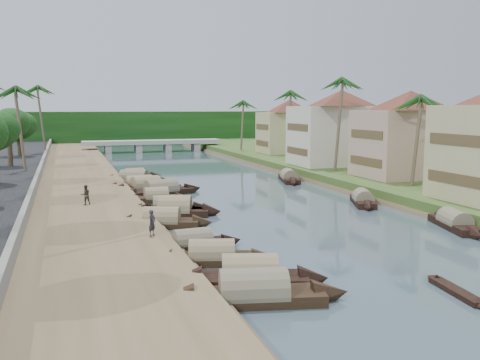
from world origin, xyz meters
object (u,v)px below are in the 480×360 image
object	(u,v)px
bridge	(153,143)
person_near	(152,223)
sampan_1	(250,278)
sampan_0	(253,294)

from	to	relation	value
bridge	person_near	bearing A→B (deg)	-99.06
bridge	person_near	distance (m)	76.93
bridge	sampan_1	world-z (taller)	bridge
person_near	sampan_1	bearing A→B (deg)	-114.77
sampan_1	person_near	bearing A→B (deg)	128.07
sampan_0	sampan_1	size ratio (longest dim) A/B	1.11
bridge	sampan_1	size ratio (longest dim) A/B	3.30
bridge	sampan_0	bearing A→B (deg)	-96.04
bridge	person_near	world-z (taller)	person_near
sampan_1	person_near	distance (m)	9.74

